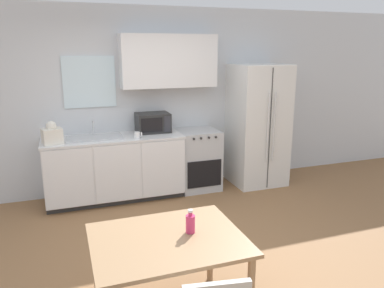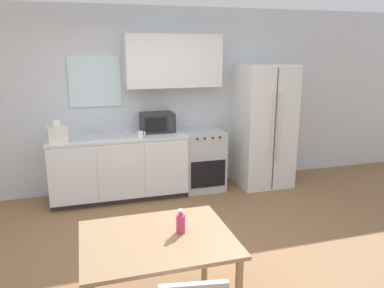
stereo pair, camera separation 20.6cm
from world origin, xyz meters
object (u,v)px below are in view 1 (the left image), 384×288
Objects in this scene: oven_range at (197,159)px; microwave at (153,123)px; refrigerator at (258,125)px; dining_table at (168,249)px; coffee_mug at (137,135)px; drink_bottle at (190,223)px.

microwave is (-0.66, 0.10, 0.60)m from oven_range.
dining_table is (-2.21, -2.63, -0.31)m from refrigerator.
dining_table is at bearing -114.53° from oven_range.
dining_table is (-0.28, -2.48, -0.33)m from coffee_mug.
refrigerator reaches higher than dining_table.
refrigerator is (0.98, -0.07, 0.48)m from oven_range.
refrigerator is 1.65m from microwave.
microwave is at bearing 174.27° from refrigerator.
dining_table is (-0.57, -2.79, -0.42)m from microwave.
coffee_mug is at bearing 83.65° from dining_table.
oven_range is 1.92× the size of microwave.
refrigerator is at bearing 52.18° from drink_bottle.
microwave is at bearing 46.97° from coffee_mug.
coffee_mug is at bearing -133.03° from microwave.
oven_range is at bearing 68.73° from drink_bottle.
coffee_mug reaches higher than drink_bottle.
refrigerator is 1.65× the size of dining_table.
oven_range is at bearing -8.54° from microwave.
drink_bottle is (-2.02, -2.60, -0.13)m from refrigerator.
refrigerator is 17.18× the size of coffee_mug.
refrigerator is at bearing -5.73° from microwave.
microwave is at bearing 78.46° from dining_table.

